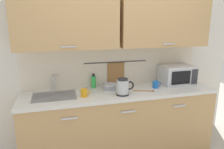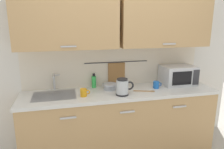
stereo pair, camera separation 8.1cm
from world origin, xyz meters
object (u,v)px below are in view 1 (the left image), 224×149
microwave (176,75)px  dish_soap_bottle (94,82)px  mug_near_sink (84,93)px  wooden_spoon (147,91)px  mug_by_kettle (156,84)px  electric_kettle (123,87)px  mixing_bowl (110,86)px

microwave → dish_soap_bottle: (-1.19, 0.12, -0.05)m
mug_near_sink → wooden_spoon: (0.81, -0.01, -0.04)m
mug_by_kettle → wooden_spoon: size_ratio=0.45×
electric_kettle → mug_near_sink: (-0.47, 0.06, -0.05)m
dish_soap_bottle → mixing_bowl: bearing=-34.6°
microwave → wooden_spoon: size_ratio=1.71×
electric_kettle → mixing_bowl: (-0.10, 0.25, -0.06)m
dish_soap_bottle → mixing_bowl: 0.24m
mug_near_sink → mug_by_kettle: same height
mixing_bowl → mug_by_kettle: mug_by_kettle is taller
electric_kettle → mug_by_kettle: (0.52, 0.15, -0.05)m
mug_near_sink → wooden_spoon: 0.81m
mug_near_sink → mixing_bowl: bearing=27.2°
mixing_bowl → wooden_spoon: 0.49m
microwave → wooden_spoon: microwave is taller
dish_soap_bottle → mug_by_kettle: bearing=-15.5°
mug_near_sink → mug_by_kettle: size_ratio=1.00×
mug_near_sink → mug_by_kettle: (0.99, 0.10, 0.00)m
dish_soap_bottle → mug_near_sink: (-0.17, -0.32, -0.04)m
mug_by_kettle → microwave: bearing=15.3°
mug_near_sink → mixing_bowl: mug_near_sink is taller
mixing_bowl → mug_by_kettle: 0.63m
microwave → mug_by_kettle: bearing=-164.7°
electric_kettle → wooden_spoon: 0.36m
electric_kettle → mug_by_kettle: electric_kettle is taller
electric_kettle → mug_near_sink: electric_kettle is taller
microwave → dish_soap_bottle: size_ratio=2.35×
mug_by_kettle → electric_kettle: bearing=-163.5°
mixing_bowl → wooden_spoon: mixing_bowl is taller
electric_kettle → dish_soap_bottle: bearing=127.9°
wooden_spoon → electric_kettle: bearing=-172.1°
microwave → wooden_spoon: bearing=-159.3°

